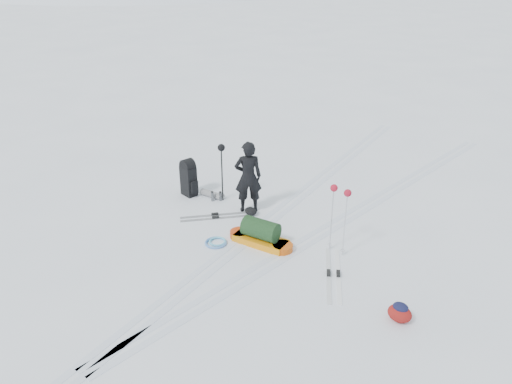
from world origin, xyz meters
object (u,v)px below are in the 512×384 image
skier (248,177)px  expedition_rucksack (191,179)px  pulk_sled (261,235)px  ski_poles_black (221,154)px

skier → expedition_rucksack: size_ratio=1.63×
skier → expedition_rucksack: bearing=-36.3°
skier → pulk_sled: (1.15, -1.09, -0.67)m
skier → pulk_sled: 1.72m
skier → ski_poles_black: skier is taller
expedition_rucksack → ski_poles_black: ski_poles_black is taller
expedition_rucksack → ski_poles_black: 1.14m
skier → expedition_rucksack: 1.75m
skier → ski_poles_black: (-0.89, 0.10, 0.34)m
skier → ski_poles_black: bearing=-48.9°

